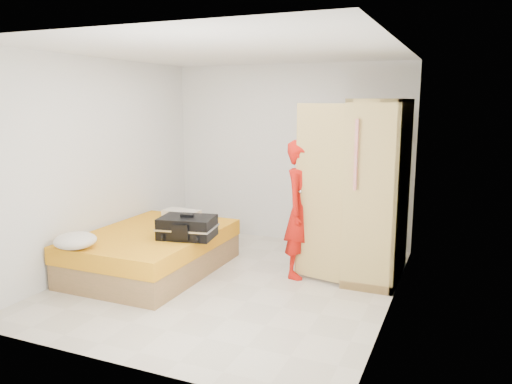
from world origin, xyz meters
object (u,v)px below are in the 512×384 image
at_px(suitcase, 187,227).
at_px(round_cushion, 75,241).
at_px(person, 302,209).
at_px(bed, 153,251).
at_px(wardrobe, 374,194).

relative_size(suitcase, round_cushion, 1.56).
relative_size(person, suitcase, 2.30).
relative_size(bed, wardrobe, 0.96).
xyz_separation_m(bed, suitcase, (0.53, -0.05, 0.37)).
bearing_deg(round_cushion, bed, 67.75).
bearing_deg(suitcase, wardrobe, 14.98).
relative_size(bed, person, 1.24).
bearing_deg(round_cushion, suitcase, 43.46).
bearing_deg(suitcase, person, 17.13).
relative_size(person, round_cushion, 3.59).
xyz_separation_m(bed, round_cushion, (-0.37, -0.90, 0.33)).
bearing_deg(person, suitcase, 128.18).
bearing_deg(person, wardrobe, -57.47).
relative_size(wardrobe, person, 1.29).
bearing_deg(bed, wardrobe, 19.46).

